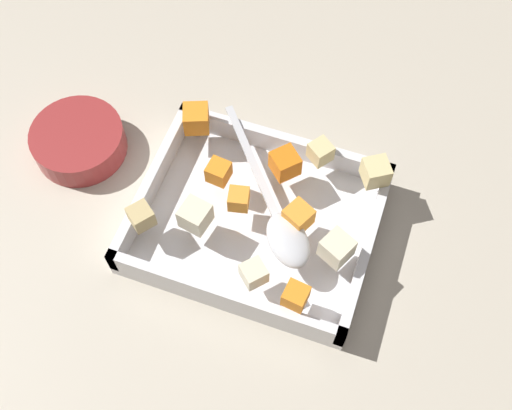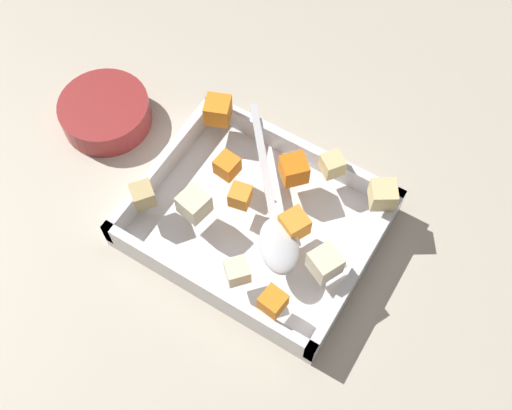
% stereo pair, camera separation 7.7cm
% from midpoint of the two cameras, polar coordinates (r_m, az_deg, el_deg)
% --- Properties ---
extents(ground_plane, '(4.00, 4.00, 0.00)m').
position_cam_midpoint_polar(ground_plane, '(0.82, 3.87, -2.38)').
color(ground_plane, '#BCB29E').
extents(baking_dish, '(0.30, 0.24, 0.05)m').
position_cam_midpoint_polar(baking_dish, '(0.81, 2.71, -1.79)').
color(baking_dish, silver).
rests_on(baking_dish, ground_plane).
extents(carrot_chunk_front_center, '(0.04, 0.04, 0.03)m').
position_cam_midpoint_polar(carrot_chunk_front_center, '(0.83, -0.85, 8.38)').
color(carrot_chunk_front_center, orange).
rests_on(carrot_chunk_front_center, baking_dish).
extents(carrot_chunk_mid_left, '(0.03, 0.03, 0.03)m').
position_cam_midpoint_polar(carrot_chunk_mid_left, '(0.71, 4.64, -9.03)').
color(carrot_chunk_mid_left, orange).
rests_on(carrot_chunk_mid_left, baking_dish).
extents(carrot_chunk_corner_nw, '(0.03, 0.03, 0.03)m').
position_cam_midpoint_polar(carrot_chunk_corner_nw, '(0.79, 0.13, 3.33)').
color(carrot_chunk_corner_nw, orange).
rests_on(carrot_chunk_corner_nw, baking_dish).
extents(carrot_chunk_corner_ne, '(0.04, 0.04, 0.03)m').
position_cam_midpoint_polar(carrot_chunk_corner_ne, '(0.75, 6.41, -2.03)').
color(carrot_chunk_corner_ne, orange).
rests_on(carrot_chunk_corner_ne, baking_dish).
extents(carrot_chunk_under_handle, '(0.03, 0.03, 0.02)m').
position_cam_midpoint_polar(carrot_chunk_under_handle, '(0.77, 1.40, 0.56)').
color(carrot_chunk_under_handle, orange).
rests_on(carrot_chunk_under_handle, baking_dish).
extents(carrot_chunk_back_center, '(0.04, 0.04, 0.03)m').
position_cam_midpoint_polar(carrot_chunk_back_center, '(0.79, 6.15, 3.03)').
color(carrot_chunk_back_center, orange).
rests_on(carrot_chunk_back_center, baking_dish).
extents(potato_chunk_center, '(0.04, 0.04, 0.03)m').
position_cam_midpoint_polar(potato_chunk_center, '(0.74, 9.26, -5.49)').
color(potato_chunk_center, beige).
rests_on(potato_chunk_center, baking_dish).
extents(potato_chunk_near_right, '(0.04, 0.04, 0.03)m').
position_cam_midpoint_polar(potato_chunk_near_right, '(0.76, -2.79, -0.19)').
color(potato_chunk_near_right, beige).
rests_on(potato_chunk_near_right, baking_dish).
extents(potato_chunk_far_right, '(0.04, 0.04, 0.03)m').
position_cam_midpoint_polar(potato_chunk_far_right, '(0.73, 1.31, -6.31)').
color(potato_chunk_far_right, beige).
rests_on(potato_chunk_far_right, baking_dish).
extents(potato_chunk_near_spoon, '(0.04, 0.04, 0.03)m').
position_cam_midpoint_polar(potato_chunk_near_spoon, '(0.77, -7.49, 0.64)').
color(potato_chunk_near_spoon, tan).
rests_on(potato_chunk_near_spoon, baking_dish).
extents(potato_chunk_rim_edge, '(0.04, 0.04, 0.03)m').
position_cam_midpoint_polar(potato_chunk_rim_edge, '(0.79, 14.18, 0.67)').
color(potato_chunk_rim_edge, '#E0CC89').
rests_on(potato_chunk_rim_edge, baking_dish).
extents(potato_chunk_corner_sw, '(0.04, 0.04, 0.03)m').
position_cam_midpoint_polar(potato_chunk_corner_sw, '(0.80, 9.67, 3.41)').
color(potato_chunk_corner_sw, '#E0CC89').
rests_on(potato_chunk_corner_sw, baking_dish).
extents(serving_spoon, '(0.18, 0.21, 0.02)m').
position_cam_midpoint_polar(serving_spoon, '(0.75, 4.85, -3.02)').
color(serving_spoon, silver).
rests_on(serving_spoon, baking_dish).
extents(small_prep_bowl, '(0.13, 0.13, 0.04)m').
position_cam_midpoint_polar(small_prep_bowl, '(0.91, -11.17, 8.03)').
color(small_prep_bowl, maroon).
rests_on(small_prep_bowl, ground_plane).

